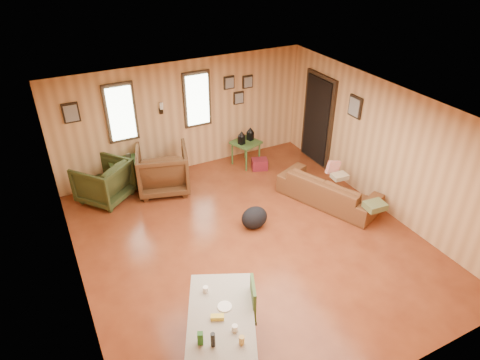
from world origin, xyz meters
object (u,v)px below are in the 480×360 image
Objects in this scene: sofa at (329,185)px; end_table at (125,169)px; side_table at (246,141)px; dining_table at (221,317)px; recliner_brown at (163,167)px; recliner_green at (103,180)px.

sofa reaches higher than end_table.
sofa is at bearing -70.82° from side_table.
side_table is 0.56× the size of dining_table.
recliner_brown is 2.00m from side_table.
recliner_brown reaches higher than sofa.
dining_table is at bearing 97.94° from recliner_brown.
sofa is 2.22m from side_table.
recliner_green is at bearing -179.93° from side_table.
sofa is at bearing -34.99° from end_table.
side_table is at bearing -5.93° from end_table.
recliner_green is (-1.15, 0.17, -0.06)m from recliner_brown.
recliner_green is (-3.86, 2.08, 0.07)m from sofa.
end_table is (-0.66, 0.45, -0.09)m from recliner_brown.
dining_table reaches higher than side_table.
recliner_brown is 1.18× the size of side_table.
dining_table is (0.08, -4.52, 0.20)m from end_table.
recliner_green is 0.56m from end_table.
end_table is at bearing 170.85° from recliner_green.
side_table is at bearing 83.53° from dining_table.
dining_table reaches higher than sofa.
side_table is at bearing 141.15° from recliner_green.
side_table is at bearing -158.73° from recliner_brown.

